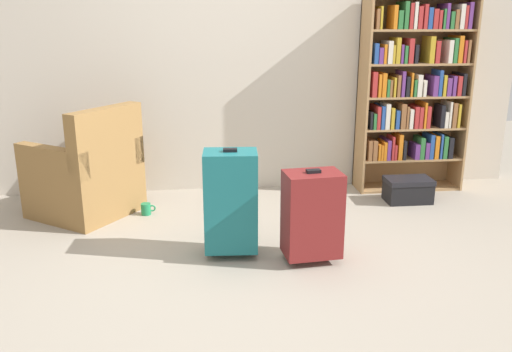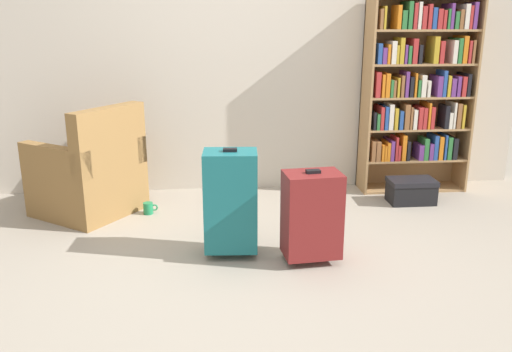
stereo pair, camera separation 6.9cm
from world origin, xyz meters
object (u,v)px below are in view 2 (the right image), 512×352
Objects in this scene: armchair at (90,176)px; suitcase_dark_red at (312,215)px; storage_box at (411,190)px; bookshelf at (417,89)px; suitcase_teal at (231,201)px; mug at (149,208)px.

suitcase_dark_red is (1.63, -1.08, 0.01)m from armchair.
bookshelf is at bearing 70.88° from storage_box.
bookshelf is at bearing 36.95° from suitcase_teal.
storage_box is 0.53× the size of suitcase_teal.
armchair is 0.54m from mug.
bookshelf is 0.92m from storage_box.
suitcase_dark_red is at bearing -33.68° from armchair.
suitcase_dark_red is at bearing -40.80° from mug.
armchair reaches higher than mug.
armchair is 1.31× the size of suitcase_teal.
storage_box is (-0.14, -0.39, -0.82)m from bookshelf.
bookshelf is at bearing 50.09° from suitcase_dark_red.
armchair is at bearing 146.32° from suitcase_dark_red.
storage_box is 1.88m from suitcase_teal.
suitcase_teal is (-1.75, -1.32, -0.55)m from bookshelf.
mug is (0.46, -0.08, -0.27)m from armchair.
armchair is (-2.86, -0.39, -0.62)m from bookshelf.
armchair is at bearing 170.18° from mug.
suitcase_teal reaches higher than storage_box.
suitcase_dark_red is at bearing -129.91° from bookshelf.
bookshelf is 4.35× the size of storage_box.
suitcase_teal is (1.11, -0.93, 0.07)m from armchair.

